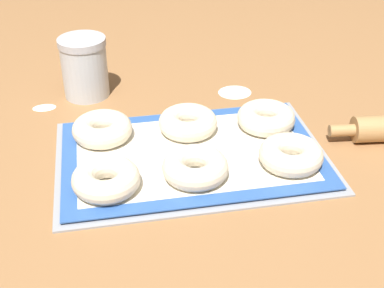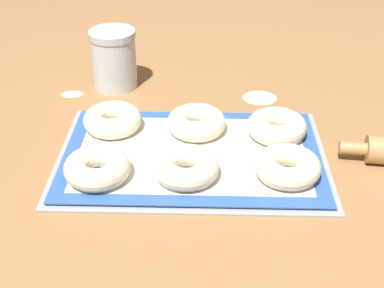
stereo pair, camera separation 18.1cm
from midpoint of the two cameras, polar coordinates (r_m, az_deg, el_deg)
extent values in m
plane|color=olive|center=(1.02, -5.52, -1.79)|extent=(2.80, 2.80, 0.00)
cube|color=#93969B|center=(1.02, -5.06, -1.63)|extent=(0.51, 0.34, 0.01)
cube|color=#2D569E|center=(1.02, -5.07, -1.39)|extent=(0.49, 0.32, 0.00)
cube|color=silver|center=(1.02, -5.07, -1.37)|extent=(0.43, 0.26, 0.00)
torus|color=beige|center=(0.94, -14.66, -3.97)|extent=(0.12, 0.12, 0.04)
torus|color=beige|center=(0.94, -4.85, -2.79)|extent=(0.12, 0.12, 0.04)
torus|color=beige|center=(0.97, 5.39, -1.45)|extent=(0.12, 0.12, 0.04)
torus|color=beige|center=(1.08, -14.33, 1.30)|extent=(0.12, 0.12, 0.04)
torus|color=beige|center=(1.07, -5.25, 2.06)|extent=(0.12, 0.12, 0.04)
torus|color=beige|center=(1.09, 3.25, 2.56)|extent=(0.12, 0.12, 0.04)
cylinder|color=silver|center=(1.26, -15.47, 7.37)|extent=(0.10, 0.10, 0.12)
cylinder|color=#B2B2B7|center=(1.23, -15.94, 10.27)|extent=(0.11, 0.11, 0.02)
cylinder|color=#AD7F4C|center=(1.07, 11.15, 1.19)|extent=(0.05, 0.03, 0.02)
ellipsoid|color=white|center=(1.25, 0.49, 5.39)|extent=(0.08, 0.07, 0.00)
ellipsoid|color=white|center=(1.26, -19.53, 3.51)|extent=(0.05, 0.03, 0.00)
camera|label=1|loc=(0.09, -95.15, -3.32)|focal=50.00mm
camera|label=2|loc=(0.09, 84.85, 3.32)|focal=50.00mm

